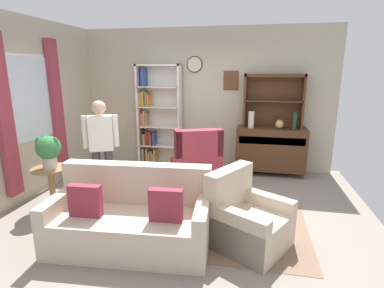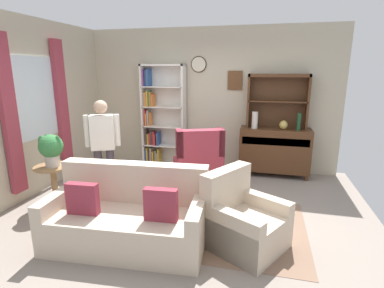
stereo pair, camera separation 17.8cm
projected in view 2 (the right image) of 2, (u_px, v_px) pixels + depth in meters
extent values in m
cube|color=gray|center=(182.00, 210.00, 4.39)|extent=(5.40, 4.60, 0.02)
cube|color=#BCB299|center=(210.00, 100.00, 6.05)|extent=(5.00, 0.06, 2.80)
cylinder|color=beige|center=(199.00, 64.00, 5.90)|extent=(0.28, 0.03, 0.28)
torus|color=#382314|center=(199.00, 64.00, 5.90)|extent=(0.31, 0.02, 0.31)
cube|color=brown|center=(235.00, 80.00, 5.80)|extent=(0.28, 0.03, 0.36)
cube|color=#BCB299|center=(24.00, 109.00, 4.64)|extent=(0.06, 4.20, 2.80)
cube|color=silver|center=(35.00, 98.00, 4.78)|extent=(0.02, 0.90, 1.30)
cube|color=#9E3847|center=(9.00, 116.00, 4.27)|extent=(0.08, 0.24, 2.30)
cube|color=#9E3847|center=(62.00, 107.00, 5.36)|extent=(0.08, 0.24, 2.30)
cube|color=#846651|center=(190.00, 221.00, 4.06)|extent=(3.00, 1.76, 0.01)
cube|color=silver|center=(144.00, 116.00, 6.27)|extent=(0.04, 0.30, 2.10)
cube|color=silver|center=(184.00, 117.00, 6.07)|extent=(0.04, 0.30, 2.10)
cube|color=silver|center=(163.00, 65.00, 5.92)|extent=(0.90, 0.30, 0.04)
cube|color=silver|center=(165.00, 164.00, 6.42)|extent=(0.90, 0.30, 0.04)
cube|color=silver|center=(166.00, 116.00, 6.30)|extent=(0.90, 0.01, 2.10)
cube|color=silver|center=(164.00, 145.00, 6.31)|extent=(0.86, 0.30, 0.02)
cube|color=#284C8C|center=(147.00, 156.00, 6.45)|extent=(0.03, 0.20, 0.29)
cube|color=gold|center=(149.00, 155.00, 6.43)|extent=(0.03, 0.22, 0.33)
cube|color=#723F7F|center=(150.00, 156.00, 6.43)|extent=(0.02, 0.14, 0.26)
cube|color=gray|center=(152.00, 155.00, 6.41)|extent=(0.03, 0.22, 0.34)
cube|color=gold|center=(154.00, 157.00, 6.41)|extent=(0.04, 0.20, 0.25)
cube|color=gray|center=(156.00, 157.00, 6.40)|extent=(0.04, 0.13, 0.27)
cube|color=gray|center=(158.00, 158.00, 6.40)|extent=(0.03, 0.19, 0.23)
cube|color=gold|center=(160.00, 156.00, 6.38)|extent=(0.03, 0.22, 0.32)
cube|color=silver|center=(164.00, 126.00, 6.21)|extent=(0.86, 0.30, 0.02)
cube|color=#3F3833|center=(147.00, 137.00, 6.34)|extent=(0.04, 0.19, 0.31)
cube|color=gold|center=(149.00, 139.00, 6.34)|extent=(0.04, 0.13, 0.23)
cube|color=#B22D33|center=(150.00, 138.00, 6.33)|extent=(0.03, 0.14, 0.25)
cube|color=#3F3833|center=(152.00, 138.00, 6.32)|extent=(0.04, 0.10, 0.29)
cube|color=#B22D33|center=(154.00, 138.00, 6.31)|extent=(0.03, 0.13, 0.28)
cube|color=#B22D33|center=(156.00, 139.00, 6.31)|extent=(0.04, 0.23, 0.23)
cube|color=#CC7233|center=(157.00, 139.00, 6.30)|extent=(0.02, 0.11, 0.22)
cube|color=#284C8C|center=(159.00, 138.00, 6.29)|extent=(0.03, 0.22, 0.28)
cube|color=silver|center=(164.00, 107.00, 6.12)|extent=(0.86, 0.30, 0.02)
cube|color=#B22D33|center=(146.00, 117.00, 6.24)|extent=(0.03, 0.14, 0.34)
cube|color=#CC7233|center=(147.00, 119.00, 6.25)|extent=(0.03, 0.21, 0.26)
cube|color=gray|center=(149.00, 118.00, 6.23)|extent=(0.03, 0.19, 0.32)
cube|color=#CC7233|center=(151.00, 119.00, 6.23)|extent=(0.03, 0.11, 0.27)
cube|color=silver|center=(163.00, 87.00, 6.02)|extent=(0.86, 0.30, 0.02)
cube|color=gray|center=(145.00, 99.00, 6.15)|extent=(0.03, 0.19, 0.27)
cube|color=#CC7233|center=(147.00, 99.00, 6.14)|extent=(0.04, 0.23, 0.28)
cube|color=gold|center=(149.00, 98.00, 6.13)|extent=(0.03, 0.23, 0.31)
cube|color=#337247|center=(150.00, 98.00, 6.12)|extent=(0.02, 0.18, 0.32)
cube|color=#CC7233|center=(151.00, 99.00, 6.12)|extent=(0.03, 0.20, 0.29)
cube|color=#CC7233|center=(153.00, 100.00, 6.11)|extent=(0.03, 0.22, 0.24)
cube|color=#723F7F|center=(144.00, 78.00, 6.05)|extent=(0.03, 0.17, 0.33)
cube|color=#284C8C|center=(146.00, 78.00, 6.04)|extent=(0.03, 0.12, 0.31)
cube|color=gold|center=(148.00, 78.00, 6.03)|extent=(0.02, 0.14, 0.32)
cube|color=#284C8C|center=(149.00, 77.00, 6.02)|extent=(0.03, 0.24, 0.34)
cube|color=#4C2D19|center=(274.00, 150.00, 5.71)|extent=(1.30, 0.45, 0.82)
cube|color=#4C2D19|center=(241.00, 173.00, 5.80)|extent=(0.06, 0.06, 0.10)
cube|color=#4C2D19|center=(306.00, 178.00, 5.52)|extent=(0.06, 0.06, 0.10)
cube|color=#4C2D19|center=(242.00, 167.00, 6.13)|extent=(0.06, 0.06, 0.10)
cube|color=#4C2D19|center=(304.00, 172.00, 5.85)|extent=(0.06, 0.06, 0.10)
cube|color=#3D2414|center=(275.00, 142.00, 5.45)|extent=(1.20, 0.01, 0.14)
cube|color=#4C2D19|center=(249.00, 101.00, 5.69)|extent=(0.04, 0.26, 1.00)
cube|color=#4C2D19|center=(308.00, 102.00, 5.44)|extent=(0.04, 0.26, 1.00)
cube|color=#4C2D19|center=(279.00, 75.00, 5.45)|extent=(1.10, 0.26, 0.06)
cube|color=#4C2D19|center=(277.00, 101.00, 5.57)|extent=(1.06, 0.26, 0.02)
cube|color=#4C2D19|center=(277.00, 101.00, 5.68)|extent=(1.10, 0.01, 1.00)
cylinder|color=beige|center=(255.00, 120.00, 5.59)|extent=(0.11, 0.11, 0.31)
ellipsoid|color=tan|center=(283.00, 125.00, 5.50)|extent=(0.15, 0.15, 0.17)
cylinder|color=#194223|center=(299.00, 122.00, 5.40)|extent=(0.07, 0.07, 0.32)
cube|color=beige|center=(127.00, 228.00, 3.46)|extent=(1.86, 0.98, 0.42)
cube|color=beige|center=(135.00, 182.00, 3.66)|extent=(1.81, 0.33, 0.48)
cube|color=beige|center=(61.00, 216.00, 3.58)|extent=(0.20, 0.86, 0.60)
cube|color=beige|center=(198.00, 228.00, 3.30)|extent=(0.20, 0.86, 0.60)
cube|color=maroon|center=(83.00, 199.00, 3.33)|extent=(0.37, 0.13, 0.36)
cube|color=maroon|center=(161.00, 205.00, 3.18)|extent=(0.37, 0.13, 0.36)
cube|color=white|center=(134.00, 163.00, 3.61)|extent=(0.37, 0.21, 0.00)
cube|color=beige|center=(246.00, 231.00, 3.43)|extent=(1.05, 1.04, 0.40)
cube|color=beige|center=(226.00, 188.00, 3.52)|extent=(0.53, 0.74, 0.48)
cube|color=beige|center=(230.00, 235.00, 3.20)|extent=(0.75, 0.51, 0.55)
cube|color=beige|center=(260.00, 216.00, 3.62)|extent=(0.75, 0.51, 0.55)
cube|color=maroon|center=(197.00, 173.00, 5.32)|extent=(1.03, 1.04, 0.42)
cube|color=maroon|center=(200.00, 149.00, 4.90)|extent=(0.80, 0.48, 0.63)
cube|color=maroon|center=(220.00, 142.00, 4.96)|extent=(0.20, 0.30, 0.44)
cube|color=maroon|center=(179.00, 143.00, 4.87)|extent=(0.20, 0.30, 0.44)
cylinder|color=#997047|center=(52.00, 167.00, 4.38)|extent=(0.52, 0.52, 0.03)
cylinder|color=#997047|center=(55.00, 187.00, 4.46)|extent=(0.08, 0.08, 0.60)
cylinder|color=#997047|center=(57.00, 204.00, 4.52)|extent=(0.36, 0.36, 0.03)
cylinder|color=beige|center=(53.00, 161.00, 4.35)|extent=(0.20, 0.20, 0.16)
sphere|color=#387F42|center=(51.00, 146.00, 4.29)|extent=(0.34, 0.34, 0.34)
ellipsoid|color=#387F42|center=(42.00, 144.00, 4.27)|extent=(0.10, 0.06, 0.24)
ellipsoid|color=#387F42|center=(41.00, 144.00, 4.25)|extent=(0.10, 0.06, 0.24)
ellipsoid|color=#387F42|center=(47.00, 142.00, 4.36)|extent=(0.10, 0.06, 0.24)
ellipsoid|color=#387F42|center=(58.00, 144.00, 4.26)|extent=(0.10, 0.06, 0.24)
cylinder|color=beige|center=(82.00, 203.00, 4.49)|extent=(0.11, 0.11, 0.09)
sphere|color=#235B2D|center=(81.00, 196.00, 4.46)|extent=(0.19, 0.19, 0.19)
ellipsoid|color=#235B2D|center=(78.00, 196.00, 4.39)|extent=(0.06, 0.03, 0.14)
ellipsoid|color=#235B2D|center=(81.00, 193.00, 4.51)|extent=(0.06, 0.03, 0.14)
ellipsoid|color=#235B2D|center=(83.00, 192.00, 4.52)|extent=(0.06, 0.03, 0.14)
ellipsoid|color=#235B2D|center=(77.00, 195.00, 4.41)|extent=(0.06, 0.03, 0.14)
cylinder|color=#38333D|center=(99.00, 175.00, 4.64)|extent=(0.16, 0.16, 0.82)
cylinder|color=#38333D|center=(111.00, 174.00, 4.67)|extent=(0.16, 0.16, 0.82)
cube|color=silver|center=(102.00, 132.00, 4.49)|extent=(0.39, 0.33, 0.52)
sphere|color=tan|center=(100.00, 107.00, 4.40)|extent=(0.27, 0.27, 0.20)
cylinder|color=silver|center=(87.00, 131.00, 4.45)|extent=(0.11, 0.11, 0.48)
cylinder|color=silver|center=(117.00, 130.00, 4.53)|extent=(0.11, 0.11, 0.48)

